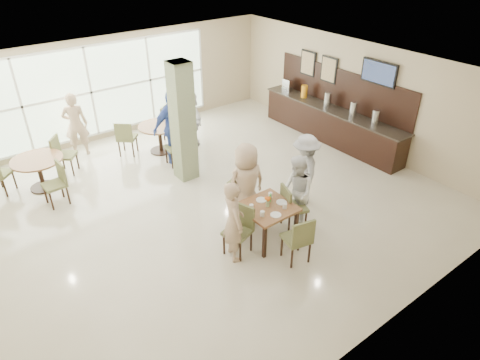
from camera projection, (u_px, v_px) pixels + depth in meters
ground at (200, 203)px, 9.38m from camera, size 10.00×10.00×0.00m
room_shell at (195, 133)px, 8.51m from camera, size 10.00×10.00×10.00m
window_bank at (91, 92)px, 11.44m from camera, size 7.00×0.04×7.00m
column at (183, 123)px, 9.69m from camera, size 0.45×0.45×2.80m
main_table at (267, 211)px, 8.01m from camera, size 0.93×0.93×0.75m
round_table_left at (38, 166)px, 9.65m from camera, size 1.13×1.13×0.75m
round_table_right at (160, 132)px, 11.26m from camera, size 1.09×1.09×0.75m
chairs_main_table at (267, 219)px, 8.10m from camera, size 1.94×2.10×0.95m
chairs_table_left at (40, 171)px, 9.67m from camera, size 2.11×1.79×0.95m
chairs_table_right at (158, 135)px, 11.29m from camera, size 2.05×1.94×0.95m
tabletop_clutter at (269, 204)px, 7.93m from camera, size 0.73×0.74×0.21m
buffet_counter at (331, 121)px, 11.89m from camera, size 0.64×4.70×1.95m
wall_tv at (379, 73)px, 10.44m from camera, size 0.06×1.00×0.58m
framed_art_a at (329, 70)px, 11.69m from camera, size 0.05×0.55×0.70m
framed_art_b at (308, 63)px, 12.23m from camera, size 0.05×0.55×0.70m
teen_left at (233, 221)px, 7.50m from camera, size 0.52×0.66×1.58m
teen_far at (246, 184)px, 8.43m from camera, size 0.89×0.55×1.72m
teen_right at (297, 192)px, 8.38m from camera, size 0.83×0.91×1.51m
teen_standing at (305, 170)px, 9.06m from camera, size 1.08×1.18×1.59m
adult_a at (173, 127)px, 10.53m from camera, size 1.20×0.77×1.93m
adult_b at (190, 118)px, 11.57m from camera, size 0.64×1.43×1.52m
adult_standing at (76, 125)px, 10.97m from camera, size 0.72×0.60×1.69m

